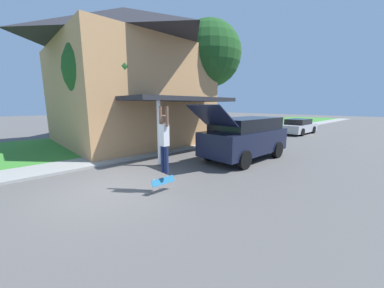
{
  "coord_description": "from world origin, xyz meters",
  "views": [
    {
      "loc": [
        6.38,
        -2.44,
        2.58
      ],
      "look_at": [
        0.83,
        2.72,
        1.2
      ],
      "focal_mm": 20.0,
      "sensor_mm": 36.0,
      "label": 1
    }
  ],
  "objects_px": {
    "skateboarder": "(164,139)",
    "skateboard": "(163,181)",
    "lawn_tree_near": "(107,72)",
    "suv_parked": "(245,137)",
    "lawn_tree_far": "(209,55)",
    "car_down_street": "(298,127)"
  },
  "relations": [
    {
      "from": "skateboarder",
      "to": "skateboard",
      "type": "bearing_deg",
      "value": -110.16
    },
    {
      "from": "lawn_tree_near",
      "to": "suv_parked",
      "type": "bearing_deg",
      "value": 33.47
    },
    {
      "from": "lawn_tree_near",
      "to": "lawn_tree_far",
      "type": "height_order",
      "value": "lawn_tree_far"
    },
    {
      "from": "lawn_tree_far",
      "to": "skateboard",
      "type": "distance_m",
      "value": 11.3
    },
    {
      "from": "car_down_street",
      "to": "skateboarder",
      "type": "bearing_deg",
      "value": -81.08
    },
    {
      "from": "car_down_street",
      "to": "suv_parked",
      "type": "bearing_deg",
      "value": -80.36
    },
    {
      "from": "skateboarder",
      "to": "skateboard",
      "type": "xyz_separation_m",
      "value": [
        -0.02,
        -0.06,
        -1.26
      ]
    },
    {
      "from": "car_down_street",
      "to": "lawn_tree_far",
      "type": "bearing_deg",
      "value": -108.94
    },
    {
      "from": "lawn_tree_far",
      "to": "suv_parked",
      "type": "distance_m",
      "value": 7.54
    },
    {
      "from": "suv_parked",
      "to": "skateboarder",
      "type": "height_order",
      "value": "suv_parked"
    },
    {
      "from": "skateboard",
      "to": "car_down_street",
      "type": "bearing_deg",
      "value": 98.82
    },
    {
      "from": "suv_parked",
      "to": "skateboarder",
      "type": "xyz_separation_m",
      "value": [
        0.66,
        -5.19,
        0.52
      ]
    },
    {
      "from": "lawn_tree_near",
      "to": "skateboard",
      "type": "bearing_deg",
      "value": -10.48
    },
    {
      "from": "lawn_tree_near",
      "to": "suv_parked",
      "type": "relative_size",
      "value": 1.2
    },
    {
      "from": "skateboard",
      "to": "skateboarder",
      "type": "bearing_deg",
      "value": 69.84
    },
    {
      "from": "suv_parked",
      "to": "car_down_street",
      "type": "xyz_separation_m",
      "value": [
        -1.97,
        11.59,
        -0.44
      ]
    },
    {
      "from": "lawn_tree_far",
      "to": "skateboarder",
      "type": "bearing_deg",
      "value": -54.41
    },
    {
      "from": "suv_parked",
      "to": "skateboard",
      "type": "relative_size",
      "value": 6.55
    },
    {
      "from": "suv_parked",
      "to": "lawn_tree_near",
      "type": "bearing_deg",
      "value": -146.53
    },
    {
      "from": "lawn_tree_far",
      "to": "suv_parked",
      "type": "bearing_deg",
      "value": -28.66
    },
    {
      "from": "suv_parked",
      "to": "skateboard",
      "type": "height_order",
      "value": "suv_parked"
    },
    {
      "from": "skateboarder",
      "to": "suv_parked",
      "type": "bearing_deg",
      "value": 97.29
    }
  ]
}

